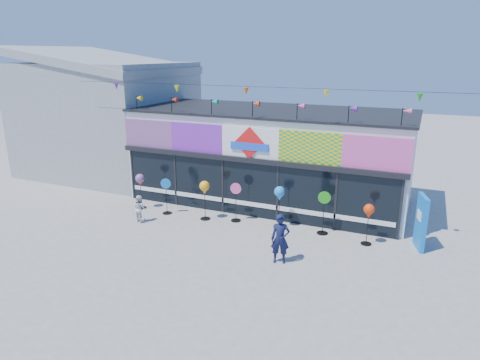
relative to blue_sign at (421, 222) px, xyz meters
The scene contains 13 objects.
ground 7.21m from the blue_sign, 155.55° to the right, with size 80.00×80.00×0.00m, color gray.
kite_shop 7.24m from the blue_sign, 155.35° to the left, with size 16.00×5.70×5.31m.
neighbour_building 17.14m from the blue_sign, 166.24° to the left, with size 8.18×7.20×6.87m.
blue_sign is the anchor object (origin of this frame).
spinner_0 11.18m from the blue_sign, behind, with size 0.39×0.39×1.55m.
spinner_1 9.82m from the blue_sign, behind, with size 0.42×0.39×1.53m.
spinner_2 8.05m from the blue_sign, behind, with size 0.41×0.41×1.62m.
spinner_3 6.81m from the blue_sign, behind, with size 0.45×0.41×1.59m.
spinner_4 5.03m from the blue_sign, behind, with size 0.42×0.42×1.66m.
spinner_5 3.32m from the blue_sign, behind, with size 0.46×0.42×1.65m.
spinner_6 1.76m from the blue_sign, 166.31° to the right, with size 0.38×0.38×1.50m.
adult_man 5.01m from the blue_sign, 144.22° to the right, with size 0.60×0.39×1.63m, color #111637.
child 10.47m from the blue_sign, 169.94° to the right, with size 0.53×0.31×1.10m, color silver.
Camera 1 is at (6.25, -11.92, 6.48)m, focal length 32.00 mm.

